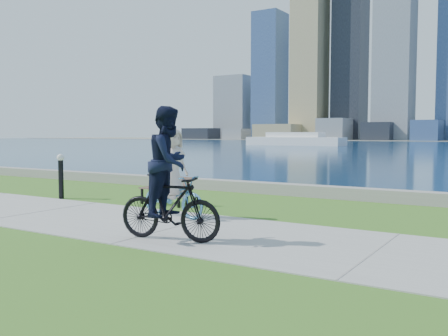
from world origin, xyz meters
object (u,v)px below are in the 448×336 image
Objects in this scene: park_bench at (166,187)px; bollard_lamp at (61,173)px; cyclist_woman at (173,184)px; cyclist_man at (169,185)px.

bollard_lamp reaches higher than park_bench.
cyclist_man reaches higher than cyclist_woman.
park_bench is 1.14× the size of bollard_lamp.
cyclist_woman reaches higher than park_bench.
cyclist_man reaches higher than bollard_lamp.
cyclist_man is (1.47, -2.00, 0.25)m from cyclist_woman.
bollard_lamp is at bearing 56.32° from cyclist_man.
park_bench is 0.75× the size of cyclist_woman.
cyclist_woman reaches higher than bollard_lamp.
cyclist_man is at bearing -137.11° from cyclist_woman.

